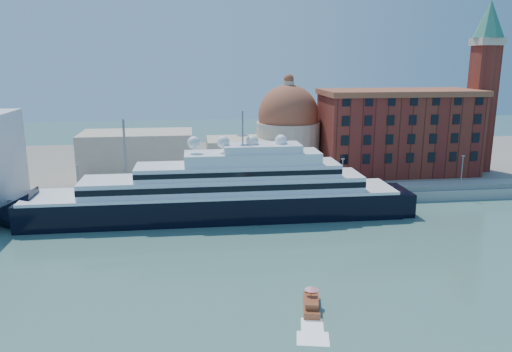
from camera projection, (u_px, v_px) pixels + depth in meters
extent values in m
plane|color=#3A645B|center=(224.00, 259.00, 85.65)|extent=(400.00, 400.00, 0.00)
cube|color=gray|center=(215.00, 198.00, 118.18)|extent=(180.00, 10.00, 2.50)
cube|color=slate|center=(209.00, 164.00, 157.81)|extent=(260.00, 72.00, 2.00)
cube|color=slate|center=(216.00, 196.00, 113.41)|extent=(180.00, 0.10, 1.20)
cube|color=black|center=(215.00, 208.00, 107.27)|extent=(79.75, 12.27, 6.65)
cone|color=black|center=(10.00, 215.00, 102.16)|extent=(10.22, 12.27, 12.27)
cube|color=black|center=(392.00, 202.00, 112.17)|extent=(6.13, 11.25, 6.13)
cube|color=white|center=(214.00, 192.00, 106.44)|extent=(77.71, 12.47, 0.61)
cube|color=white|center=(224.00, 183.00, 106.27)|extent=(59.30, 10.22, 3.07)
cube|color=black|center=(225.00, 189.00, 101.33)|extent=(59.30, 0.15, 1.23)
cube|color=white|center=(238.00, 170.00, 105.98)|extent=(42.94, 9.20, 2.66)
cube|color=white|center=(252.00, 158.00, 105.76)|extent=(28.63, 8.18, 2.45)
cube|color=white|center=(262.00, 148.00, 105.54)|extent=(16.36, 7.16, 1.64)
cylinder|color=slate|center=(243.00, 128.00, 104.05)|extent=(0.31, 0.31, 7.16)
sphere|color=white|center=(194.00, 143.00, 103.46)|extent=(2.66, 2.66, 2.66)
sphere|color=white|center=(223.00, 142.00, 104.21)|extent=(2.66, 2.66, 2.66)
sphere|color=white|center=(252.00, 141.00, 104.96)|extent=(2.66, 2.66, 2.66)
sphere|color=white|center=(281.00, 141.00, 105.70)|extent=(2.66, 2.66, 2.66)
cube|color=brown|center=(311.00, 306.00, 68.78)|extent=(3.52, 6.93, 1.10)
cube|color=brown|center=(312.00, 303.00, 67.49)|extent=(2.29, 3.06, 0.88)
cylinder|color=slate|center=(311.00, 295.00, 69.00)|extent=(0.07, 0.07, 1.77)
cone|color=red|center=(312.00, 288.00, 68.77)|extent=(1.99, 1.99, 0.44)
cube|color=maroon|center=(398.00, 134.00, 139.17)|extent=(42.00, 18.00, 22.00)
cube|color=brown|center=(400.00, 92.00, 136.52)|extent=(43.00, 19.00, 1.50)
cube|color=maroon|center=(480.00, 110.00, 140.60)|extent=(6.00, 6.00, 35.00)
cube|color=beige|center=(487.00, 42.00, 136.32)|extent=(7.00, 7.00, 2.00)
cone|color=#3B8367|center=(490.00, 19.00, 134.94)|extent=(8.40, 8.40, 10.00)
cylinder|color=beige|center=(288.00, 147.00, 142.24)|extent=(18.00, 18.00, 14.00)
sphere|color=brown|center=(288.00, 115.00, 140.16)|extent=(17.00, 17.00, 17.00)
cylinder|color=beige|center=(289.00, 86.00, 138.31)|extent=(3.00, 3.00, 3.00)
cube|color=beige|center=(240.00, 156.00, 139.06)|extent=(18.00, 14.00, 10.00)
cube|color=beige|center=(138.00, 154.00, 137.35)|extent=(30.00, 16.00, 12.00)
cylinder|color=slate|center=(80.00, 184.00, 110.41)|extent=(0.24, 0.24, 8.00)
cube|color=slate|center=(78.00, 166.00, 109.47)|extent=(0.80, 0.30, 0.25)
cylinder|color=slate|center=(215.00, 180.00, 114.07)|extent=(0.24, 0.24, 8.00)
cube|color=slate|center=(215.00, 162.00, 113.12)|extent=(0.80, 0.30, 0.25)
cylinder|color=slate|center=(342.00, 176.00, 117.72)|extent=(0.24, 0.24, 8.00)
cube|color=slate|center=(343.00, 159.00, 116.78)|extent=(0.80, 0.30, 0.25)
cylinder|color=slate|center=(462.00, 173.00, 121.38)|extent=(0.24, 0.24, 8.00)
cube|color=slate|center=(463.00, 156.00, 120.43)|extent=(0.80, 0.30, 0.25)
cylinder|color=slate|center=(125.00, 159.00, 112.41)|extent=(0.50, 0.50, 18.00)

